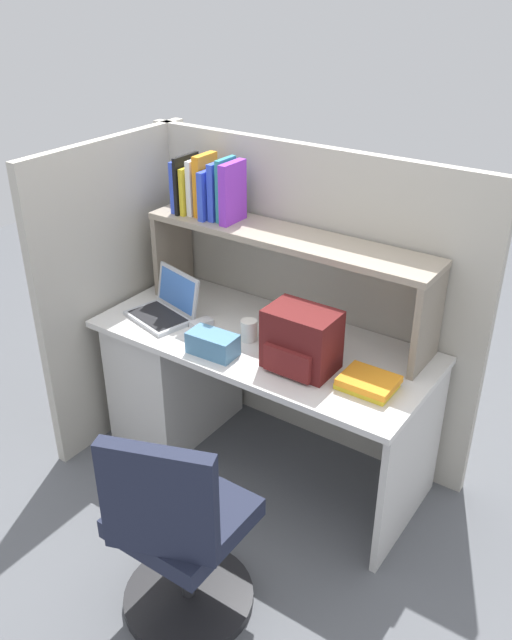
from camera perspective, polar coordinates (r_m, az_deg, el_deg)
name	(u,v)px	position (r m, az deg, el deg)	size (l,w,h in m)	color
ground_plane	(262,461)	(3.50, 0.47, -12.01)	(8.00, 8.00, 0.00)	#595B60
desk	(199,372)	(3.45, -4.88, -4.45)	(1.60, 0.70, 0.73)	silver
cubicle_partition_rear	(305,300)	(3.34, 4.19, 1.75)	(1.84, 0.05, 1.55)	#B2ADA0
cubicle_partition_left	(121,289)	(3.52, -11.49, 2.66)	(0.05, 1.06, 1.55)	#B2ADA0
overhead_hutch	(287,254)	(3.07, 2.66, 5.64)	(1.44, 0.28, 0.45)	gray
reference_books_on_shelf	(208,189)	(3.23, -4.13, 11.18)	(0.34, 0.18, 0.30)	blue
laptop	(166,307)	(3.27, -7.72, 1.09)	(0.36, 0.32, 0.22)	#B7BABF
backpack	(301,341)	(2.80, 3.86, -1.79)	(0.30, 0.23, 0.27)	#591919
computer_mouse	(201,323)	(3.18, -4.70, -0.30)	(0.06, 0.10, 0.03)	silver
paper_cup	(249,330)	(3.04, -0.61, -0.88)	(0.08, 0.08, 0.10)	white
tissue_box	(213,344)	(2.94, -3.73, -2.05)	(0.22, 0.12, 0.10)	teal
desk_book_stack	(368,383)	(2.75, 9.58, -5.32)	(0.23, 0.18, 0.05)	yellow
office_chair	(179,540)	(2.59, -6.62, -18.20)	(0.53, 0.55, 0.93)	black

